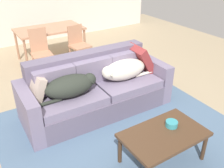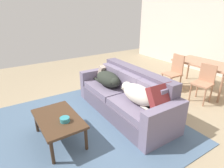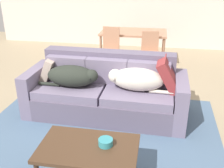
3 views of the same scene
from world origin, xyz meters
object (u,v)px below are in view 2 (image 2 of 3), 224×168
dog_on_right_cushion (137,94)px  dining_chair_near_right (204,81)px  bowl_on_coffee_table (65,120)px  dining_chair_near_left (174,71)px  dog_on_left_cushion (108,79)px  couch (126,97)px  dining_table (204,65)px  throw_pillow_by_left_arm (105,72)px  throw_pillow_by_right_arm (162,99)px  coffee_table (58,120)px

dog_on_right_cushion → dining_chair_near_right: (0.13, 1.95, -0.14)m
bowl_on_coffee_table → dining_chair_near_left: dining_chair_near_left is taller
dog_on_left_cushion → couch: bearing=16.7°
bowl_on_coffee_table → dining_table: size_ratio=0.10×
dog_on_left_cushion → dog_on_right_cushion: 0.93m
throw_pillow_by_left_arm → dog_on_left_cushion: bearing=-24.4°
bowl_on_coffee_table → dining_table: bearing=91.5°
throw_pillow_by_left_arm → dog_on_right_cushion: bearing=-7.6°
dog_on_left_cushion → dining_chair_near_left: dining_chair_near_left is taller
dining_table → throw_pillow_by_right_arm: bearing=-73.1°
dog_on_left_cushion → bowl_on_coffee_table: (0.75, -1.29, -0.16)m
couch → throw_pillow_by_right_arm: size_ratio=5.04×
throw_pillow_by_left_arm → dining_chair_near_left: size_ratio=0.39×
dog_on_left_cushion → throw_pillow_by_left_arm: bearing=157.1°
dining_chair_near_left → couch: bearing=-76.7°
dog_on_right_cushion → dining_chair_near_right: 1.96m
couch → throw_pillow_by_right_arm: 0.98m
dog_on_left_cushion → throw_pillow_by_left_arm: 0.49m
dog_on_right_cushion → bowl_on_coffee_table: (-0.18, -1.31, -0.17)m
couch → bowl_on_coffee_table: bearing=-77.5°
dog_on_right_cushion → throw_pillow_by_left_arm: size_ratio=2.55×
couch → coffee_table: bearing=-84.4°
couch → dog_on_left_cushion: couch is taller
dog_on_left_cushion → dining_table: size_ratio=0.61×
throw_pillow_by_left_arm → coffee_table: 1.87m
bowl_on_coffee_table → dog_on_right_cushion: bearing=82.1°
coffee_table → throw_pillow_by_left_arm: bearing=123.4°
couch → throw_pillow_by_left_arm: (-0.92, 0.07, 0.29)m
throw_pillow_by_right_arm → dining_chair_near_right: size_ratio=0.54×
dog_on_right_cushion → coffee_table: dog_on_right_cushion is taller
dog_on_right_cushion → dining_table: dog_on_right_cushion is taller
couch → coffee_table: size_ratio=2.39×
couch → throw_pillow_by_left_arm: couch is taller
throw_pillow_by_left_arm → dining_chair_near_right: dining_chair_near_right is taller
dining_chair_near_left → throw_pillow_by_left_arm: bearing=-105.0°
couch → dining_table: couch is taller
dog_on_right_cushion → coffee_table: size_ratio=0.93×
bowl_on_coffee_table → dining_chair_near_right: (0.31, 3.27, 0.02)m
dog_on_left_cushion → dining_chair_near_left: 1.99m
dining_chair_near_right → dining_chair_near_left: bearing=172.9°
dog_on_left_cushion → throw_pillow_by_right_arm: size_ratio=1.90×
coffee_table → dining_chair_near_left: 3.35m
throw_pillow_by_left_arm → coffee_table: bearing=-56.6°
dog_on_left_cushion → coffee_table: 1.49m
dining_table → dining_chair_near_right: (0.42, -0.64, -0.19)m
dog_on_right_cushion → couch: bearing=168.0°
throw_pillow_by_left_arm → dining_table: size_ratio=0.24×
dog_on_left_cushion → dining_chair_near_right: size_ratio=1.02×
dog_on_right_cushion → throw_pillow_by_right_arm: 0.48m
dog_on_right_cushion → throw_pillow_by_right_arm: bearing=18.0°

